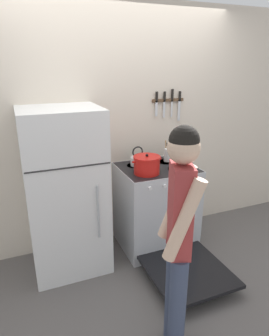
{
  "coord_description": "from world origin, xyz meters",
  "views": [
    {
      "loc": [
        -1.03,
        -2.97,
        1.95
      ],
      "look_at": [
        -0.01,
        -0.47,
        1.0
      ],
      "focal_mm": 32.0,
      "sensor_mm": 36.0,
      "label": 1
    }
  ],
  "objects_px": {
    "dutch_oven_pot": "(147,165)",
    "person": "(179,234)",
    "stove_range": "(157,208)",
    "refrigerator": "(66,192)",
    "utensil_jar": "(167,154)",
    "tea_kettle": "(138,160)"
  },
  "relations": [
    {
      "from": "stove_range",
      "to": "tea_kettle",
      "type": "distance_m",
      "value": 0.58
    },
    {
      "from": "dutch_oven_pot",
      "to": "person",
      "type": "distance_m",
      "value": 1.14
    },
    {
      "from": "stove_range",
      "to": "person",
      "type": "distance_m",
      "value": 1.36
    },
    {
      "from": "tea_kettle",
      "to": "utensil_jar",
      "type": "xyz_separation_m",
      "value": [
        0.36,
        0.01,
        0.01
      ]
    },
    {
      "from": "utensil_jar",
      "to": "tea_kettle",
      "type": "bearing_deg",
      "value": -178.93
    },
    {
      "from": "stove_range",
      "to": "dutch_oven_pot",
      "type": "xyz_separation_m",
      "value": [
        -0.18,
        -0.09,
        0.55
      ]
    },
    {
      "from": "refrigerator",
      "to": "utensil_jar",
      "type": "distance_m",
      "value": 1.18
    },
    {
      "from": "stove_range",
      "to": "person",
      "type": "relative_size",
      "value": 0.86
    },
    {
      "from": "refrigerator",
      "to": "dutch_oven_pot",
      "type": "bearing_deg",
      "value": -9.82
    },
    {
      "from": "person",
      "to": "utensil_jar",
      "type": "bearing_deg",
      "value": -5.15
    },
    {
      "from": "refrigerator",
      "to": "dutch_oven_pot",
      "type": "relative_size",
      "value": 5.15
    },
    {
      "from": "dutch_oven_pot",
      "to": "utensil_jar",
      "type": "bearing_deg",
      "value": 35.78
    },
    {
      "from": "refrigerator",
      "to": "utensil_jar",
      "type": "height_order",
      "value": "refrigerator"
    },
    {
      "from": "stove_range",
      "to": "utensil_jar",
      "type": "distance_m",
      "value": 0.6
    },
    {
      "from": "stove_range",
      "to": "utensil_jar",
      "type": "bearing_deg",
      "value": 42.02
    },
    {
      "from": "dutch_oven_pot",
      "to": "utensil_jar",
      "type": "height_order",
      "value": "utensil_jar"
    },
    {
      "from": "dutch_oven_pot",
      "to": "tea_kettle",
      "type": "relative_size",
      "value": 1.48
    },
    {
      "from": "dutch_oven_pot",
      "to": "tea_kettle",
      "type": "height_order",
      "value": "tea_kettle"
    },
    {
      "from": "person",
      "to": "tea_kettle",
      "type": "bearing_deg",
      "value": 8.1
    },
    {
      "from": "utensil_jar",
      "to": "person",
      "type": "relative_size",
      "value": 0.14
    },
    {
      "from": "utensil_jar",
      "to": "stove_range",
      "type": "bearing_deg",
      "value": -137.98
    },
    {
      "from": "stove_range",
      "to": "dutch_oven_pot",
      "type": "height_order",
      "value": "dutch_oven_pot"
    }
  ]
}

